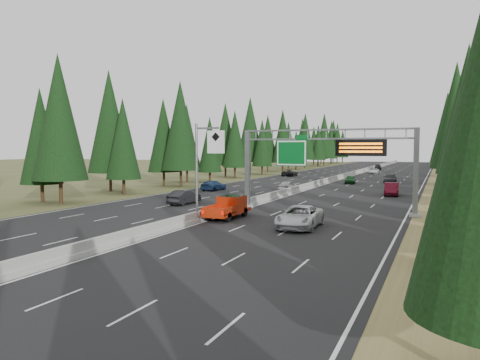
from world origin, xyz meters
name	(u,v)px	position (x,y,z in m)	size (l,w,h in m)	color
road	(336,180)	(0.00, 80.00, 0.04)	(32.00, 260.00, 0.08)	black
shoulder_right	(438,183)	(17.80, 80.00, 0.03)	(3.60, 260.00, 0.06)	olive
shoulder_left	(249,178)	(-17.80, 80.00, 0.03)	(3.60, 260.00, 0.06)	#3D4620
median_barrier	(336,178)	(0.00, 80.00, 0.41)	(0.70, 260.00, 0.85)	gray
sign_gantry	(332,157)	(8.92, 34.88, 5.27)	(16.75, 0.98, 7.80)	slate
hov_sign_pole	(203,165)	(0.58, 24.97, 4.72)	(2.80, 0.50, 8.00)	slate
tree_row_right	(469,127)	(21.99, 73.38, 9.39)	(11.89, 245.93, 18.97)	black
tree_row_left	(218,132)	(-21.88, 73.87, 9.32)	(12.15, 246.81, 18.80)	black
silver_minivan	(300,217)	(8.48, 25.64, 0.91)	(2.74, 5.94, 1.65)	silver
red_pickup	(230,206)	(1.50, 28.13, 1.12)	(2.06, 5.77, 1.88)	black
car_ahead_green	(350,180)	(4.05, 71.77, 0.76)	(1.62, 4.02, 1.37)	#114D1B
car_ahead_dkred	(392,189)	(12.47, 53.75, 0.89)	(1.72, 4.94, 1.63)	#510B19
car_ahead_dkgrey	(390,178)	(10.14, 76.32, 0.85)	(2.15, 5.29, 1.54)	black
car_ahead_white	(374,171)	(3.54, 105.74, 0.75)	(2.24, 4.85, 1.35)	silver
car_ahead_far	(378,167)	(1.75, 128.18, 0.87)	(1.87, 4.65, 1.58)	black
car_onc_near	(184,197)	(-7.07, 35.15, 0.84)	(1.61, 4.63, 1.53)	black
car_onc_blue	(213,185)	(-11.62, 51.23, 0.79)	(1.99, 4.89, 1.42)	navy
car_onc_white	(288,186)	(-1.50, 54.44, 0.82)	(1.75, 4.36, 1.49)	#B3B3B3
car_onc_far	(290,173)	(-11.79, 88.44, 0.79)	(2.36, 5.13, 1.42)	black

